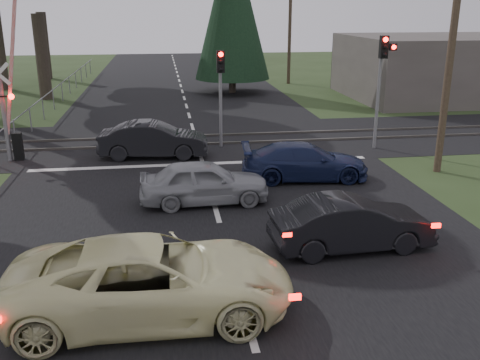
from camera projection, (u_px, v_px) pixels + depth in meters
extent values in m
plane|color=#28391A|center=(229.00, 258.00, 12.95)|extent=(120.00, 120.00, 0.00)
cube|color=black|center=(199.00, 152.00, 22.36)|extent=(14.00, 100.00, 0.01)
cube|color=black|center=(196.00, 141.00, 24.24)|extent=(120.00, 8.00, 0.01)
cube|color=silver|center=(203.00, 164.00, 20.66)|extent=(13.00, 0.35, 0.00)
cube|color=#59544C|center=(197.00, 144.00, 23.48)|extent=(120.00, 0.12, 0.10)
cube|color=#59544C|center=(195.00, 136.00, 24.98)|extent=(120.00, 0.12, 0.10)
cylinder|color=slate|center=(4.00, 113.00, 20.56)|extent=(0.18, 0.18, 3.80)
cube|color=black|center=(1.00, 97.00, 20.28)|extent=(0.90, 0.06, 0.06)
sphere|color=#FF0C07|center=(11.00, 97.00, 20.27)|extent=(0.22, 0.22, 0.22)
cube|color=black|center=(18.00, 147.00, 21.02)|extent=(0.35, 0.25, 1.10)
cube|color=red|center=(12.00, 57.00, 19.99)|extent=(1.16, 0.10, 5.93)
cylinder|color=slate|center=(377.00, 104.00, 22.43)|extent=(0.14, 0.14, 3.80)
cube|color=black|center=(384.00, 47.00, 21.53)|extent=(0.32, 0.24, 0.90)
sphere|color=#FF0C07|center=(386.00, 40.00, 21.32)|extent=(0.20, 0.20, 0.20)
sphere|color=black|center=(385.00, 47.00, 21.41)|extent=(0.18, 0.18, 0.18)
sphere|color=black|center=(384.00, 55.00, 21.50)|extent=(0.18, 0.18, 0.18)
cube|color=black|center=(393.00, 47.00, 21.58)|extent=(0.28, 0.22, 0.28)
sphere|color=#FF0C07|center=(394.00, 47.00, 21.47)|extent=(0.18, 0.18, 0.18)
cylinder|color=slate|center=(221.00, 110.00, 22.76)|extent=(0.14, 0.14, 3.20)
cube|color=black|center=(221.00, 62.00, 21.96)|extent=(0.32, 0.24, 0.90)
sphere|color=#FF0C07|center=(221.00, 54.00, 21.74)|extent=(0.20, 0.20, 0.20)
sphere|color=black|center=(221.00, 62.00, 21.83)|extent=(0.18, 0.18, 0.18)
sphere|color=black|center=(221.00, 69.00, 21.93)|extent=(0.18, 0.18, 0.18)
cylinder|color=#4C3D2D|center=(452.00, 46.00, 18.37)|extent=(0.26, 0.26, 9.00)
cylinder|color=#4C3D2D|center=(290.00, 25.00, 40.96)|extent=(0.26, 0.26, 9.00)
cylinder|color=#4C3D2D|center=(242.00, 18.00, 64.49)|extent=(0.26, 0.26, 9.00)
cylinder|color=#473D33|center=(42.00, 57.00, 34.41)|extent=(0.80, 0.80, 5.40)
cylinder|color=#473D33|center=(44.00, 46.00, 44.49)|extent=(0.80, 0.80, 5.40)
cylinder|color=#473D33|center=(232.00, 78.00, 37.59)|extent=(0.50, 0.50, 2.00)
cone|color=black|center=(232.00, 4.00, 36.05)|extent=(5.20, 5.20, 10.00)
cube|color=#59514C|center=(456.00, 67.00, 35.50)|extent=(14.00, 10.00, 4.00)
imported|color=beige|center=(152.00, 279.00, 10.35)|extent=(5.54, 2.60, 1.53)
imported|color=black|center=(352.00, 224.00, 13.26)|extent=(4.09, 1.63, 1.32)
imported|color=gray|center=(204.00, 182.00, 16.38)|extent=(3.98, 1.68, 1.34)
imported|color=#161F43|center=(305.00, 162.00, 18.69)|extent=(4.54, 2.16, 1.28)
imported|color=black|center=(154.00, 140.00, 21.43)|extent=(4.43, 1.89, 1.42)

